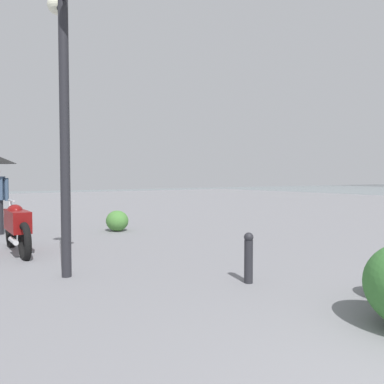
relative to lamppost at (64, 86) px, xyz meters
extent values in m
cylinder|color=#232328|center=(0.00, 0.00, -0.74)|extent=(0.14, 0.14, 4.06)
cylinder|color=#232328|center=(0.00, 0.00, 1.19)|extent=(0.70, 0.06, 0.06)
sphere|color=#EAEACC|center=(0.35, 0.00, 1.27)|extent=(0.28, 0.28, 0.28)
torus|color=black|center=(1.60, 0.32, -2.47)|extent=(0.72, 0.14, 0.72)
torus|color=black|center=(3.04, 0.36, -2.47)|extent=(0.72, 0.14, 0.72)
cube|color=maroon|center=(2.27, 0.34, -2.15)|extent=(1.11, 0.35, 0.40)
ellipsoid|color=maroon|center=(2.50, 0.34, -1.97)|extent=(0.45, 0.29, 0.24)
cylinder|color=silver|center=(2.98, 0.36, -2.15)|extent=(0.18, 0.07, 0.66)
cylinder|color=silver|center=(2.92, 0.36, -1.79)|extent=(0.60, 0.05, 0.04)
cylinder|color=silver|center=(1.87, 0.46, -2.47)|extent=(0.55, 0.11, 0.09)
cylinder|color=black|center=(4.96, 0.36, -2.32)|extent=(0.14, 0.14, 0.90)
cylinder|color=#384C66|center=(4.89, 0.22, -1.62)|extent=(0.10, 0.10, 0.58)
cylinder|color=#232328|center=(-1.71, -2.01, -2.47)|extent=(0.12, 0.12, 0.59)
sphere|color=#232328|center=(-1.71, -2.01, -2.14)|extent=(0.13, 0.13, 0.13)
ellipsoid|color=#477F38|center=(3.87, -2.34, -2.49)|extent=(0.66, 0.59, 0.56)
camera|label=1|loc=(-5.39, 1.38, -1.31)|focal=33.92mm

